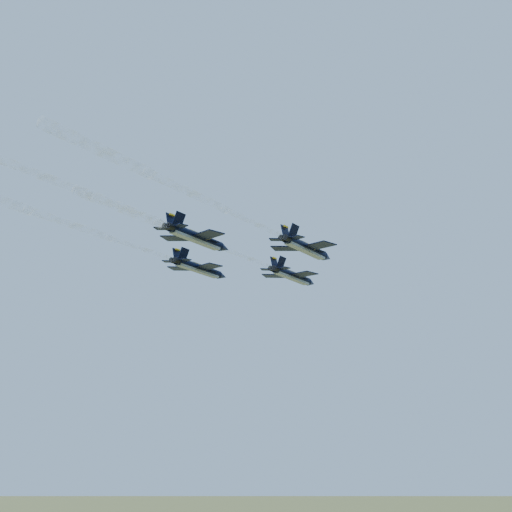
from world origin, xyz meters
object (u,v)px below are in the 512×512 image
Objects in this scene: jet_right at (307,248)px; jet_slot at (197,238)px; jet_left at (199,268)px; jet_lead at (293,276)px.

jet_right and jet_slot have the same top height.
jet_left is 18.86m from jet_slot.
jet_slot is at bearing -89.46° from jet_lead.
jet_left is (-12.13, -15.04, 0.00)m from jet_lead.
jet_lead and jet_slot have the same top height.
jet_left and jet_slot have the same top height.
jet_right is at bearing 52.72° from jet_slot.
jet_lead is at bearing 52.56° from jet_left.
jet_lead is 1.00× the size of jet_right.
jet_lead and jet_right have the same top height.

